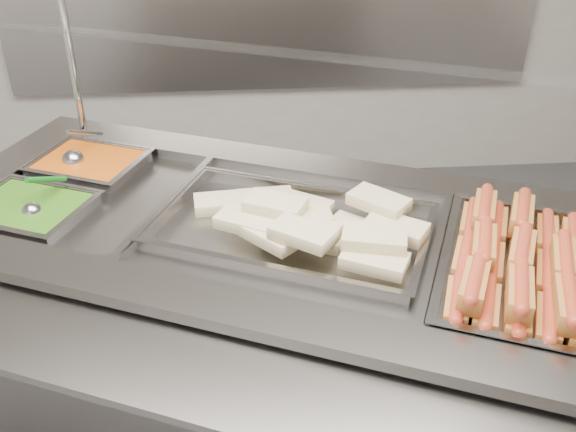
{
  "coord_description": "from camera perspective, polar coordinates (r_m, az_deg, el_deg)",
  "views": [
    {
      "loc": [
        -0.21,
        -1.18,
        1.94
      ],
      "look_at": [
        -0.08,
        0.34,
        1.0
      ],
      "focal_mm": 40.0,
      "sensor_mm": 36.0,
      "label": 1
    }
  ],
  "objects": [
    {
      "name": "pan_hotdogs",
      "position": [
        1.77,
        19.66,
        -5.31
      ],
      "size": [
        0.58,
        0.7,
        0.11
      ],
      "color": "gray",
      "rests_on": "steam_counter"
    },
    {
      "name": "hotdogs_in_buns",
      "position": [
        1.73,
        19.78,
        -4.05
      ],
      "size": [
        0.51,
        0.64,
        0.13
      ],
      "color": "#96491F",
      "rests_on": "pan_hotdogs"
    },
    {
      "name": "tortilla_wraps",
      "position": [
        1.78,
        1.57,
        -0.41
      ],
      "size": [
        0.65,
        0.52,
        0.11
      ],
      "color": "beige",
      "rests_on": "pan_wraps"
    },
    {
      "name": "pan_wraps",
      "position": [
        1.82,
        0.32,
        -1.49
      ],
      "size": [
        0.85,
        0.69,
        0.08
      ],
      "color": "gray",
      "rests_on": "steam_counter"
    },
    {
      "name": "serving_spoon",
      "position": [
        2.0,
        -21.57,
        0.81
      ],
      "size": [
        0.11,
        0.19,
        0.14
      ],
      "color": "#B4B4B9",
      "rests_on": "pan_peas"
    },
    {
      "name": "ladle",
      "position": [
        2.26,
        -18.46,
        4.83
      ],
      "size": [
        0.11,
        0.2,
        0.15
      ],
      "color": "#B4B4B9",
      "rests_on": "pan_beans"
    },
    {
      "name": "sneeze_guard",
      "position": [
        1.86,
        0.77,
        13.81
      ],
      "size": [
        1.77,
        1.0,
        0.48
      ],
      "color": "silver",
      "rests_on": "steam_counter"
    },
    {
      "name": "pan_beans",
      "position": [
        2.27,
        -17.12,
        3.71
      ],
      "size": [
        0.4,
        0.37,
        0.11
      ],
      "color": "gray",
      "rests_on": "steam_counter"
    },
    {
      "name": "pan_peas",
      "position": [
        2.05,
        -21.91,
        -0.27
      ],
      "size": [
        0.4,
        0.37,
        0.11
      ],
      "color": "gray",
      "rests_on": "steam_counter"
    },
    {
      "name": "steam_counter",
      "position": [
        2.12,
        -1.42,
        -11.68
      ],
      "size": [
        2.23,
        1.64,
        0.98
      ],
      "color": "gray",
      "rests_on": "ground"
    },
    {
      "name": "tray_rail",
      "position": [
        1.46,
        -9.3,
        -13.19
      ],
      "size": [
        1.91,
        1.11,
        0.06
      ],
      "color": "gray",
      "rests_on": "steam_counter"
    }
  ]
}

